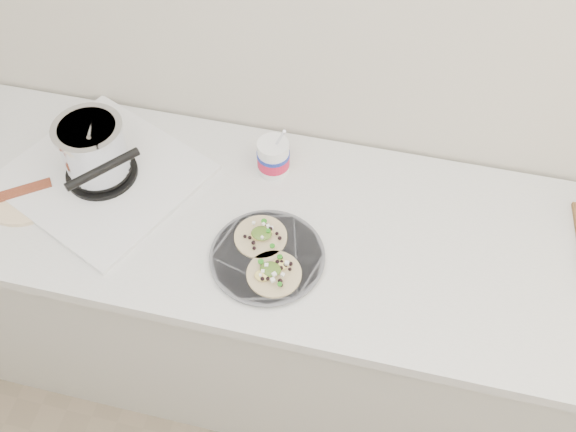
% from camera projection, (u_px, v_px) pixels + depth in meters
% --- Properties ---
extents(counter, '(2.44, 0.66, 0.90)m').
position_uv_depth(counter, '(331.00, 312.00, 2.04)').
color(counter, beige).
rests_on(counter, ground).
extents(stove, '(0.62, 0.60, 0.23)m').
position_uv_depth(stove, '(97.00, 159.00, 1.73)').
color(stove, silver).
rests_on(stove, counter).
extents(taco_plate, '(0.29, 0.29, 0.04)m').
position_uv_depth(taco_plate, '(267.00, 255.00, 1.61)').
color(taco_plate, '#55555B').
rests_on(taco_plate, counter).
extents(tub, '(0.09, 0.09, 0.20)m').
position_uv_depth(tub, '(274.00, 155.00, 1.75)').
color(tub, white).
rests_on(tub, counter).
extents(bacon_plate, '(0.23, 0.23, 0.02)m').
position_uv_depth(bacon_plate, '(25.00, 192.00, 1.75)').
color(bacon_plate, beige).
rests_on(bacon_plate, counter).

